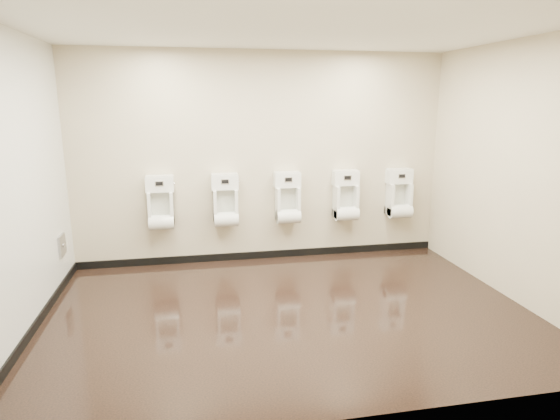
# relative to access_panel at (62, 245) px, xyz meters

# --- Properties ---
(ground) EXTENTS (5.00, 3.50, 0.00)m
(ground) POSITION_rel_access_panel_xyz_m (2.48, -1.20, -0.50)
(ground) COLOR black
(ground) RESTS_ON ground
(ceiling) EXTENTS (5.00, 3.50, 0.00)m
(ceiling) POSITION_rel_access_panel_xyz_m (2.48, -1.20, 2.30)
(ceiling) COLOR silver
(back_wall) EXTENTS (5.00, 0.02, 2.80)m
(back_wall) POSITION_rel_access_panel_xyz_m (2.48, 0.55, 0.90)
(back_wall) COLOR #C0B391
(back_wall) RESTS_ON ground
(front_wall) EXTENTS (5.00, 0.02, 2.80)m
(front_wall) POSITION_rel_access_panel_xyz_m (2.48, -2.95, 0.90)
(front_wall) COLOR #C0B391
(front_wall) RESTS_ON ground
(left_wall) EXTENTS (0.02, 3.50, 2.80)m
(left_wall) POSITION_rel_access_panel_xyz_m (-0.02, -1.20, 0.90)
(left_wall) COLOR #C0B391
(left_wall) RESTS_ON ground
(right_wall) EXTENTS (0.02, 3.50, 2.80)m
(right_wall) POSITION_rel_access_panel_xyz_m (4.98, -1.20, 0.90)
(right_wall) COLOR #C0B391
(right_wall) RESTS_ON ground
(tile_overlay_left) EXTENTS (0.01, 3.50, 2.80)m
(tile_overlay_left) POSITION_rel_access_panel_xyz_m (-0.01, -1.20, 0.90)
(tile_overlay_left) COLOR silver
(tile_overlay_left) RESTS_ON ground
(skirting_back) EXTENTS (5.00, 0.02, 0.10)m
(skirting_back) POSITION_rel_access_panel_xyz_m (2.48, 0.54, -0.45)
(skirting_back) COLOR black
(skirting_back) RESTS_ON ground
(skirting_left) EXTENTS (0.02, 3.50, 0.10)m
(skirting_left) POSITION_rel_access_panel_xyz_m (-0.01, -1.20, -0.45)
(skirting_left) COLOR black
(skirting_left) RESTS_ON ground
(access_panel) EXTENTS (0.04, 0.25, 0.25)m
(access_panel) POSITION_rel_access_panel_xyz_m (0.00, 0.00, 0.00)
(access_panel) COLOR #9E9EA3
(access_panel) RESTS_ON left_wall
(urinal_0) EXTENTS (0.36, 0.27, 0.68)m
(urinal_0) POSITION_rel_access_panel_xyz_m (1.13, 0.43, 0.32)
(urinal_0) COLOR silver
(urinal_0) RESTS_ON back_wall
(urinal_1) EXTENTS (0.36, 0.27, 0.68)m
(urinal_1) POSITION_rel_access_panel_xyz_m (1.96, 0.43, 0.32)
(urinal_1) COLOR silver
(urinal_1) RESTS_ON back_wall
(urinal_2) EXTENTS (0.36, 0.27, 0.68)m
(urinal_2) POSITION_rel_access_panel_xyz_m (2.80, 0.43, 0.32)
(urinal_2) COLOR silver
(urinal_2) RESTS_ON back_wall
(urinal_3) EXTENTS (0.36, 0.27, 0.68)m
(urinal_3) POSITION_rel_access_panel_xyz_m (3.63, 0.43, 0.32)
(urinal_3) COLOR silver
(urinal_3) RESTS_ON back_wall
(urinal_4) EXTENTS (0.36, 0.27, 0.68)m
(urinal_4) POSITION_rel_access_panel_xyz_m (4.42, 0.43, 0.32)
(urinal_4) COLOR silver
(urinal_4) RESTS_ON back_wall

